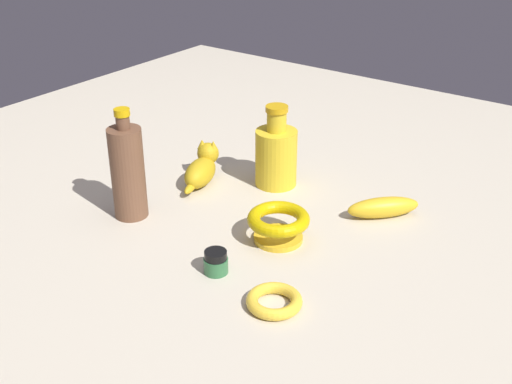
{
  "coord_description": "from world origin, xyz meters",
  "views": [
    {
      "loc": [
        -0.93,
        -0.68,
        0.65
      ],
      "look_at": [
        0.0,
        0.0,
        0.06
      ],
      "focal_mm": 45.63,
      "sensor_mm": 36.0,
      "label": 1
    }
  ],
  "objects": [
    {
      "name": "ground",
      "position": [
        0.0,
        0.0,
        0.0
      ],
      "size": [
        2.0,
        2.0,
        0.0
      ],
      "primitive_type": "plane",
      "color": "#BCB29E"
    },
    {
      "name": "cat_figurine",
      "position": [
        0.06,
        0.2,
        0.04
      ],
      "size": [
        0.15,
        0.09,
        0.09
      ],
      "color": "#B39016",
      "rests_on": "ground"
    },
    {
      "name": "bottle_tall",
      "position": [
        -0.14,
        0.22,
        0.1
      ],
      "size": [
        0.07,
        0.07,
        0.23
      ],
      "color": "brown",
      "rests_on": "ground"
    },
    {
      "name": "bottle_short",
      "position": [
        0.16,
        0.06,
        0.07
      ],
      "size": [
        0.09,
        0.09,
        0.18
      ],
      "color": "gold",
      "rests_on": "ground"
    },
    {
      "name": "nail_polish_jar",
      "position": [
        -0.2,
        -0.06,
        0.02
      ],
      "size": [
        0.04,
        0.04,
        0.04
      ],
      "color": "#2D6439",
      "rests_on": "ground"
    },
    {
      "name": "bangle",
      "position": [
        -0.22,
        -0.2,
        0.01
      ],
      "size": [
        0.09,
        0.09,
        0.02
      ],
      "primitive_type": "torus",
      "color": "gold",
      "rests_on": "ground"
    },
    {
      "name": "bowl",
      "position": [
        -0.04,
        -0.08,
        0.04
      ],
      "size": [
        0.12,
        0.12,
        0.06
      ],
      "color": "gold",
      "rests_on": "ground"
    },
    {
      "name": "banana",
      "position": [
        0.16,
        -0.2,
        0.02
      ],
      "size": [
        0.14,
        0.13,
        0.04
      ],
      "primitive_type": "ellipsoid",
      "rotation": [
        0.0,
        0.0,
        5.54
      ],
      "color": "gold",
      "rests_on": "ground"
    }
  ]
}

